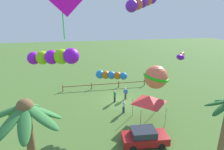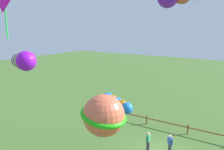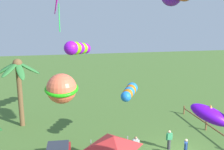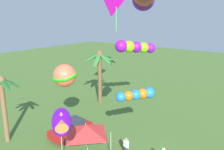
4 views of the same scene
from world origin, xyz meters
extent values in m
plane|color=#476B2D|center=(0.00, 0.00, 0.00)|extent=(120.00, 120.00, 0.00)
ellipsoid|color=#2D7033|center=(9.14, 12.03, 5.84)|extent=(2.27, 0.89, 1.10)
ellipsoid|color=#2D7033|center=(8.62, 13.04, 5.78)|extent=(1.65, 2.19, 1.23)
ellipsoid|color=#2D7033|center=(7.95, 13.15, 5.73)|extent=(0.94, 2.20, 1.32)
ellipsoid|color=#2D7033|center=(7.24, 12.71, 5.75)|extent=(2.15, 1.71, 1.27)
ellipsoid|color=#2D7033|center=(7.23, 11.85, 5.60)|extent=(2.09, 1.27, 1.56)
ellipsoid|color=#2D7033|center=(7.99, 11.18, 5.70)|extent=(0.85, 2.15, 1.38)
ellipsoid|color=#2D7033|center=(8.74, 11.47, 5.65)|extent=(1.87, 1.93, 1.47)
sphere|color=brown|center=(8.09, 12.16, 6.15)|extent=(0.89, 0.89, 0.89)
cylinder|color=brown|center=(-3.94, 12.63, 2.75)|extent=(0.40, 0.40, 5.51)
ellipsoid|color=#1E5623|center=(-3.26, 12.77, 5.21)|extent=(1.54, 0.73, 0.96)
ellipsoid|color=#1E5623|center=(-4.01, 11.92, 5.26)|extent=(0.59, 1.55, 0.87)
ellipsoid|color=#1E5623|center=(-3.44, 12.14, 5.24)|extent=(1.39, 1.37, 0.91)
cube|color=brown|center=(-5.09, -4.76, 0.47)|extent=(0.12, 0.12, 0.95)
cube|color=brown|center=(-0.90, -4.76, 0.47)|extent=(0.12, 0.12, 0.95)
cube|color=brown|center=(3.30, -4.76, 0.47)|extent=(0.12, 0.12, 0.95)
cube|color=brown|center=(7.49, -4.76, 0.47)|extent=(0.12, 0.12, 0.95)
cube|color=brown|center=(1.20, -4.76, 0.66)|extent=(12.69, 0.09, 0.11)
cube|color=#A51919|center=(-0.04, 8.79, 0.60)|extent=(4.02, 1.99, 0.70)
cube|color=#282D38|center=(0.11, 8.78, 1.23)|extent=(2.13, 1.64, 0.56)
cylinder|color=black|center=(-1.30, 8.10, 0.30)|extent=(0.61, 0.22, 0.60)
cylinder|color=black|center=(-1.19, 9.66, 0.30)|extent=(0.61, 0.22, 0.60)
cylinder|color=black|center=(1.11, 7.92, 0.30)|extent=(0.61, 0.22, 0.60)
cylinder|color=black|center=(1.23, 9.48, 0.30)|extent=(0.61, 0.22, 0.60)
cylinder|color=#38383D|center=(0.77, 0.15, 0.42)|extent=(0.26, 0.26, 0.84)
cube|color=#338956|center=(0.77, 0.15, 1.11)|extent=(0.24, 0.38, 0.54)
sphere|color=tan|center=(0.77, 0.15, 1.48)|extent=(0.21, 0.21, 0.21)
cylinder|color=#338956|center=(0.77, 0.38, 1.06)|extent=(0.09, 0.09, 0.52)
cylinder|color=#338956|center=(0.78, -0.08, 1.06)|extent=(0.09, 0.09, 0.52)
cylinder|color=#38383D|center=(-0.81, -0.42, 0.42)|extent=(0.26, 0.26, 0.84)
cube|color=#2D519E|center=(-0.81, -0.42, 1.11)|extent=(0.44, 0.38, 0.54)
sphere|color=beige|center=(-0.81, -0.42, 1.48)|extent=(0.21, 0.21, 0.21)
cylinder|color=#2D519E|center=(-0.61, -0.53, 1.06)|extent=(0.09, 0.09, 0.52)
cylinder|color=#2D519E|center=(-1.01, -0.31, 1.06)|extent=(0.09, 0.09, 0.52)
cylinder|color=#2D3351|center=(0.35, 3.06, 0.42)|extent=(0.26, 0.26, 0.84)
cube|color=silver|center=(0.35, 3.06, 1.11)|extent=(0.31, 0.42, 0.54)
sphere|color=#A37556|center=(0.35, 3.06, 1.48)|extent=(0.21, 0.21, 0.21)
cylinder|color=silver|center=(0.40, 3.29, 1.06)|extent=(0.09, 0.09, 0.52)
cylinder|color=silver|center=(0.30, 2.84, 1.06)|extent=(0.09, 0.09, 0.52)
cylinder|color=#9E9EA3|center=(-3.04, 3.94, 1.05)|extent=(0.06, 0.06, 2.10)
cylinder|color=#9E9EA3|center=(-0.44, 3.94, 1.05)|extent=(0.06, 0.06, 2.10)
cylinder|color=#9E9EA3|center=(-3.04, 6.54, 1.05)|extent=(0.06, 0.06, 2.10)
cylinder|color=#9E9EA3|center=(-0.44, 6.54, 1.05)|extent=(0.06, 0.06, 2.10)
pyramid|color=red|center=(-1.74, 5.24, 2.48)|extent=(2.86, 2.86, 0.75)
sphere|color=#9012D4|center=(5.68, 7.33, 7.72)|extent=(1.23, 1.23, 1.23)
sphere|color=#7DCB11|center=(6.44, 6.93, 7.62)|extent=(1.18, 1.18, 1.18)
sphere|color=#9012D4|center=(7.20, 6.54, 7.53)|extent=(1.13, 1.13, 1.13)
sphere|color=#7DCB11|center=(7.96, 6.14, 7.43)|extent=(1.08, 1.08, 1.08)
sphere|color=#9012D4|center=(8.71, 5.74, 7.33)|extent=(1.03, 1.03, 1.03)
sphere|color=#EC6644|center=(-0.85, 8.33, 5.94)|extent=(1.87, 1.87, 1.87)
torus|color=#20B912|center=(-0.85, 8.33, 5.94)|extent=(2.17, 2.17, 0.67)
sphere|color=blue|center=(2.93, 2.63, 4.62)|extent=(0.92, 0.92, 0.92)
sphere|color=#BB670F|center=(2.35, 2.92, 4.63)|extent=(0.88, 0.88, 0.88)
sphere|color=blue|center=(1.78, 3.21, 4.64)|extent=(0.85, 0.85, 0.85)
sphere|color=#BB670F|center=(1.20, 3.50, 4.65)|extent=(0.81, 0.81, 0.81)
sphere|color=blue|center=(0.63, 3.79, 4.67)|extent=(0.77, 0.77, 0.77)
cylinder|color=#23DF45|center=(6.04, 8.21, 10.26)|extent=(0.08, 0.08, 2.34)
ellipsoid|color=#600BD6|center=(-6.73, 1.97, 5.95)|extent=(1.92, 2.04, 1.20)
cone|color=#E98642|center=(-7.25, 1.36, 6.21)|extent=(0.90, 0.92, 0.72)
cone|color=#E98642|center=(-6.73, 1.97, 6.24)|extent=(0.51, 0.51, 0.37)
sphere|color=#6C1ABB|center=(-0.77, 1.28, 11.58)|extent=(1.32, 1.32, 1.32)
sphere|color=#C54E3A|center=(-1.53, 0.80, 11.80)|extent=(1.27, 1.27, 1.27)
sphere|color=#6C1ABB|center=(-2.29, 0.32, 12.02)|extent=(1.22, 1.22, 1.22)
sphere|color=#C54E3A|center=(-3.05, -0.16, 12.24)|extent=(1.16, 1.16, 1.16)
camera|label=1|loc=(5.35, 21.56, 10.68)|focal=29.99mm
camera|label=2|loc=(-6.82, 16.49, 9.77)|focal=38.88mm
camera|label=3|loc=(-15.96, 8.44, 10.04)|focal=39.88mm
camera|label=4|loc=(-13.37, -5.97, 10.74)|focal=38.12mm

